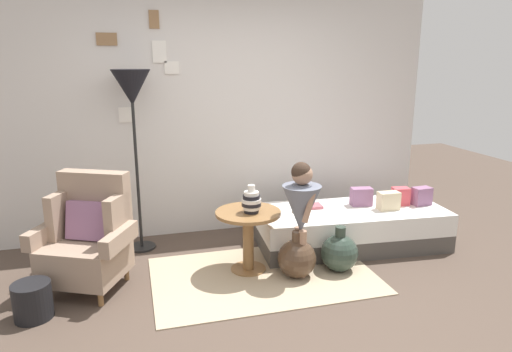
% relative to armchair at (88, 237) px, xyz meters
% --- Properties ---
extents(ground_plane, '(12.00, 12.00, 0.00)m').
position_rel_armchair_xyz_m(ground_plane, '(1.33, -0.87, -0.44)').
color(ground_plane, '#4C3D33').
extents(gallery_wall, '(4.80, 0.12, 2.60)m').
position_rel_armchair_xyz_m(gallery_wall, '(1.33, 1.08, 0.86)').
color(gallery_wall, silver).
rests_on(gallery_wall, ground).
extents(rug, '(1.96, 1.25, 0.01)m').
position_rel_armchair_xyz_m(rug, '(1.46, -0.22, -0.43)').
color(rug, tan).
rests_on(rug, ground).
extents(armchair, '(0.90, 0.81, 0.97)m').
position_rel_armchair_xyz_m(armchair, '(0.00, 0.00, 0.00)').
color(armchair, olive).
rests_on(armchair, ground).
extents(daybed, '(1.95, 0.93, 0.40)m').
position_rel_armchair_xyz_m(daybed, '(2.53, 0.21, -0.24)').
color(daybed, '#4C4742').
rests_on(daybed, ground).
extents(pillow_head, '(0.20, 0.13, 0.19)m').
position_rel_armchair_xyz_m(pillow_head, '(3.30, 0.15, 0.05)').
color(pillow_head, gray).
rests_on(pillow_head, daybed).
extents(pillow_mid, '(0.18, 0.14, 0.18)m').
position_rel_armchair_xyz_m(pillow_mid, '(3.09, 0.21, 0.05)').
color(pillow_mid, '#D64C56').
rests_on(pillow_mid, daybed).
extents(pillow_back, '(0.22, 0.12, 0.18)m').
position_rel_armchair_xyz_m(pillow_back, '(2.88, 0.10, 0.05)').
color(pillow_back, beige).
rests_on(pillow_back, daybed).
extents(pillow_extra, '(0.23, 0.15, 0.19)m').
position_rel_armchair_xyz_m(pillow_extra, '(2.68, 0.30, 0.05)').
color(pillow_extra, gray).
rests_on(pillow_extra, daybed).
extents(side_table, '(0.59, 0.59, 0.57)m').
position_rel_armchair_xyz_m(side_table, '(1.36, -0.07, -0.03)').
color(side_table, olive).
rests_on(side_table, ground).
extents(vase_striped, '(0.17, 0.17, 0.25)m').
position_rel_armchair_xyz_m(vase_striped, '(1.38, -0.11, 0.23)').
color(vase_striped, black).
rests_on(vase_striped, side_table).
extents(floor_lamp, '(0.37, 0.37, 1.80)m').
position_rel_armchair_xyz_m(floor_lamp, '(0.43, 0.72, 1.11)').
color(floor_lamp, black).
rests_on(floor_lamp, ground).
extents(person_child, '(0.34, 0.34, 1.05)m').
position_rel_armchair_xyz_m(person_child, '(1.78, -0.30, 0.22)').
color(person_child, '#A37A60').
rests_on(person_child, ground).
extents(book_on_daybed, '(0.23, 0.17, 0.03)m').
position_rel_armchair_xyz_m(book_on_daybed, '(2.14, 0.36, -0.02)').
color(book_on_daybed, '#B65964').
rests_on(book_on_daybed, daybed).
extents(demijohn_near, '(0.34, 0.34, 0.43)m').
position_rel_armchair_xyz_m(demijohn_near, '(1.75, -0.31, -0.26)').
color(demijohn_near, '#473323').
rests_on(demijohn_near, ground).
extents(demijohn_far, '(0.34, 0.34, 0.43)m').
position_rel_armchair_xyz_m(demijohn_far, '(2.17, -0.30, -0.26)').
color(demijohn_far, '#2D3D33').
rests_on(demijohn_far, ground).
extents(magazine_basket, '(0.28, 0.28, 0.28)m').
position_rel_armchair_xyz_m(magazine_basket, '(-0.39, -0.42, -0.30)').
color(magazine_basket, black).
rests_on(magazine_basket, ground).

